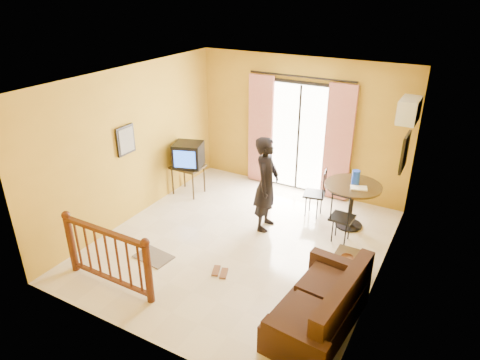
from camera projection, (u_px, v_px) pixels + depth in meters
The scene contains 19 objects.
ground at pixel (241, 243), 7.35m from camera, with size 5.00×5.00×0.00m, color beige.
room_shell at pixel (241, 150), 6.63m from camera, with size 5.00×5.00×5.00m.
balcony_door at pixel (298, 137), 8.78m from camera, with size 2.25×0.14×2.46m.
tv_table at pixel (188, 169), 8.87m from camera, with size 0.62×0.52×0.62m.
television at pixel (188, 155), 8.72m from camera, with size 0.69×0.65×0.50m.
picture_left at pixel (126, 140), 7.52m from camera, with size 0.05×0.42×0.52m.
dining_table at pixel (352, 193), 7.60m from camera, with size 1.00×1.00×0.83m.
water_jug at pixel (356, 177), 7.50m from camera, with size 0.14×0.14×0.26m, color blue.
serving_tray at pixel (359, 188), 7.39m from camera, with size 0.28×0.18×0.02m, color #F1E4CD.
dining_chairs at pixel (325, 227), 7.83m from camera, with size 1.16×1.05×0.95m.
air_conditioner at pixel (409, 110), 7.07m from camera, with size 0.31×0.60×0.40m.
botanical_print at pixel (405, 152), 6.71m from camera, with size 0.05×0.50×0.60m.
coffee_table at pixel (346, 268), 6.33m from camera, with size 0.44×0.80×0.36m.
bowl at pixel (347, 259), 6.28m from camera, with size 0.20×0.20×0.06m, color brown.
sofa at pixel (322, 309), 5.43m from camera, with size 0.96×1.82×0.83m.
standing_person at pixel (266, 184), 7.48m from camera, with size 0.63×0.41×1.73m, color black.
stair_balustrade at pixel (107, 253), 6.12m from camera, with size 1.63×0.13×1.04m.
doormat at pixel (154, 257), 6.97m from camera, with size 0.60×0.40×0.02m, color #62594F.
sandals at pixel (220, 272), 6.59m from camera, with size 0.32×0.27×0.03m.
Camera 1 is at (3.00, -5.44, 4.09)m, focal length 32.00 mm.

